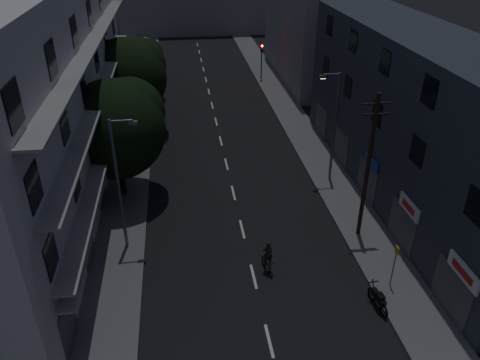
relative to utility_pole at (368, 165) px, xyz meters
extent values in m
plane|color=black|center=(-7.01, 15.58, -4.87)|extent=(160.00, 160.00, 0.00)
cube|color=#565659|center=(-14.51, 15.58, -4.79)|extent=(3.00, 90.00, 0.15)
cube|color=#565659|center=(0.49, 15.58, -4.79)|extent=(3.00, 90.00, 0.15)
cube|color=beige|center=(-7.01, -7.42, -4.86)|extent=(0.15, 2.00, 0.01)
cube|color=beige|center=(-7.01, -2.92, -4.86)|extent=(0.15, 2.00, 0.01)
cube|color=beige|center=(-7.01, 1.58, -4.86)|extent=(0.15, 2.00, 0.01)
cube|color=beige|center=(-7.01, 6.08, -4.86)|extent=(0.15, 2.00, 0.01)
cube|color=beige|center=(-7.01, 10.58, -4.86)|extent=(0.15, 2.00, 0.01)
cube|color=beige|center=(-7.01, 15.08, -4.86)|extent=(0.15, 2.00, 0.01)
cube|color=beige|center=(-7.01, 19.58, -4.86)|extent=(0.15, 2.00, 0.01)
cube|color=beige|center=(-7.01, 24.08, -4.86)|extent=(0.15, 2.00, 0.01)
cube|color=beige|center=(-7.01, 28.58, -4.86)|extent=(0.15, 2.00, 0.01)
cube|color=beige|center=(-7.01, 33.08, -4.86)|extent=(0.15, 2.00, 0.01)
cube|color=beige|center=(-7.01, 37.58, -4.86)|extent=(0.15, 2.00, 0.01)
cube|color=beige|center=(-7.01, 42.08, -4.86)|extent=(0.15, 2.00, 0.01)
cube|color=beige|center=(-7.01, 46.58, -4.86)|extent=(0.15, 2.00, 0.01)
cube|color=beige|center=(-7.01, 51.08, -4.86)|extent=(0.15, 2.00, 0.01)
cube|color=#B1B1AC|center=(-19.01, 8.58, 2.13)|extent=(6.00, 36.00, 14.00)
cube|color=black|center=(-15.99, -6.42, -2.87)|extent=(0.06, 1.60, 1.60)
cube|color=black|center=(-15.99, -0.42, -2.87)|extent=(0.06, 1.60, 1.60)
cube|color=black|center=(-15.99, 5.58, -2.87)|extent=(0.06, 1.60, 1.60)
cube|color=black|center=(-15.99, 11.58, -2.87)|extent=(0.06, 1.60, 1.60)
cube|color=black|center=(-15.99, 17.58, -2.87)|extent=(0.06, 1.60, 1.60)
cube|color=black|center=(-15.99, 23.58, -2.87)|extent=(0.06, 1.60, 1.60)
cube|color=black|center=(-15.99, -6.42, 0.33)|extent=(0.06, 1.60, 1.60)
cube|color=black|center=(-15.99, -0.42, 0.33)|extent=(0.06, 1.60, 1.60)
cube|color=black|center=(-15.99, 5.58, 0.33)|extent=(0.06, 1.60, 1.60)
cube|color=black|center=(-15.99, 11.58, 0.33)|extent=(0.06, 1.60, 1.60)
cube|color=black|center=(-15.99, 17.58, 0.33)|extent=(0.06, 1.60, 1.60)
cube|color=black|center=(-15.99, 23.58, 0.33)|extent=(0.06, 1.60, 1.60)
cube|color=black|center=(-15.99, -6.42, 3.53)|extent=(0.06, 1.60, 1.60)
cube|color=black|center=(-15.99, -0.42, 3.53)|extent=(0.06, 1.60, 1.60)
cube|color=black|center=(-15.99, 5.58, 3.53)|extent=(0.06, 1.60, 1.60)
cube|color=black|center=(-15.99, 11.58, 3.53)|extent=(0.06, 1.60, 1.60)
cube|color=black|center=(-15.99, 17.58, 3.53)|extent=(0.06, 1.60, 1.60)
cube|color=black|center=(-15.99, 23.58, 3.53)|extent=(0.06, 1.60, 1.60)
cube|color=black|center=(-15.99, -6.42, 6.73)|extent=(0.06, 1.60, 1.60)
cube|color=black|center=(-15.99, -0.42, 6.73)|extent=(0.06, 1.60, 1.60)
cube|color=black|center=(-15.99, 5.58, 6.73)|extent=(0.06, 1.60, 1.60)
cube|color=black|center=(-15.99, 11.58, 6.73)|extent=(0.06, 1.60, 1.60)
cube|color=gray|center=(-15.51, 8.58, -0.87)|extent=(1.00, 32.40, 0.12)
cube|color=gray|center=(-15.51, 8.58, 2.33)|extent=(1.00, 32.40, 0.12)
cube|color=gray|center=(-15.51, 8.58, 5.53)|extent=(1.00, 32.40, 0.12)
cube|color=gray|center=(-15.61, 8.58, -1.77)|extent=(0.80, 32.40, 0.12)
cube|color=#424247|center=(-15.98, -6.42, -3.47)|extent=(0.06, 2.40, 2.40)
cube|color=#424247|center=(-15.98, -0.42, -3.47)|extent=(0.06, 2.40, 2.40)
cube|color=#424247|center=(-15.98, 5.58, -3.47)|extent=(0.06, 2.40, 2.40)
cube|color=#424247|center=(-15.98, 11.58, -3.47)|extent=(0.06, 2.40, 2.40)
cube|color=#424247|center=(-15.98, 17.58, -3.47)|extent=(0.06, 2.40, 2.40)
cube|color=#424247|center=(-15.98, 23.58, -3.47)|extent=(0.06, 2.40, 2.40)
cube|color=#282E37|center=(4.99, 4.58, 0.63)|extent=(6.00, 28.00, 11.00)
cube|color=black|center=(1.97, -6.92, 1.43)|extent=(0.06, 1.40, 1.50)
cube|color=black|center=(1.97, -1.42, 1.43)|extent=(0.06, 1.40, 1.50)
cube|color=black|center=(1.97, 4.08, 1.43)|extent=(0.06, 1.40, 1.50)
cube|color=black|center=(1.97, 9.58, 1.43)|extent=(0.06, 1.40, 1.50)
cube|color=black|center=(1.97, 15.08, 1.43)|extent=(0.06, 1.40, 1.50)
cube|color=black|center=(1.97, -1.42, 4.73)|extent=(0.06, 1.40, 1.50)
cube|color=black|center=(1.97, 4.08, 4.73)|extent=(0.06, 1.40, 1.50)
cube|color=black|center=(1.97, 9.58, 4.73)|extent=(0.06, 1.40, 1.50)
cube|color=black|center=(1.97, 15.08, 4.73)|extent=(0.06, 1.40, 1.50)
cube|color=#424247|center=(1.96, -6.92, -3.47)|extent=(0.06, 3.00, 2.60)
cube|color=#424247|center=(1.96, -1.42, -3.47)|extent=(0.06, 3.00, 2.60)
cube|color=#424247|center=(1.96, 4.08, -3.47)|extent=(0.06, 3.00, 2.60)
cube|color=#424247|center=(1.96, 9.58, -3.47)|extent=(0.06, 3.00, 2.60)
cube|color=#424247|center=(1.96, 15.08, -3.47)|extent=(0.06, 3.00, 2.60)
cube|color=silver|center=(1.89, -7.42, -1.77)|extent=(0.12, 2.40, 0.80)
cube|color=#B21414|center=(1.81, -7.42, -1.77)|extent=(0.02, 1.60, 0.36)
cube|color=silver|center=(1.89, -1.92, -1.77)|extent=(0.12, 2.20, 0.80)
cube|color=#B21414|center=(1.81, -1.92, -1.77)|extent=(0.02, 1.40, 0.36)
cube|color=navy|center=(1.89, 3.58, -1.77)|extent=(0.12, 2.00, 0.70)
cube|color=slate|center=(-19.01, 38.58, 3.13)|extent=(6.00, 20.00, 16.00)
cube|color=slate|center=(4.99, 32.58, 1.63)|extent=(6.00, 20.00, 13.00)
cube|color=slate|center=(-7.01, 60.58, 0.13)|extent=(24.00, 8.00, 10.00)
cylinder|color=black|center=(-14.71, 6.82, -2.50)|extent=(0.44, 0.44, 4.44)
sphere|color=black|center=(-14.71, 6.82, 0.16)|extent=(6.65, 6.65, 6.65)
sphere|color=black|center=(-13.71, 7.65, 1.00)|extent=(4.66, 4.66, 4.66)
sphere|color=black|center=(-15.54, 6.16, 0.66)|extent=(4.33, 4.33, 4.33)
cylinder|color=black|center=(-14.73, 17.76, -2.45)|extent=(0.44, 0.44, 4.53)
sphere|color=black|center=(-14.73, 17.76, 0.27)|extent=(6.82, 6.82, 6.82)
sphere|color=black|center=(-13.71, 18.61, 1.12)|extent=(4.78, 4.78, 4.78)
sphere|color=black|center=(-15.59, 17.07, 0.78)|extent=(4.43, 4.43, 4.43)
cylinder|color=black|center=(-14.30, 26.79, -2.98)|extent=(0.44, 0.44, 3.48)
sphere|color=black|center=(-14.30, 26.79, -0.89)|extent=(5.20, 5.20, 5.20)
sphere|color=black|center=(-13.52, 27.44, -0.24)|extent=(3.64, 3.64, 3.64)
sphere|color=black|center=(-14.95, 26.27, -0.50)|extent=(3.38, 3.38, 3.38)
cylinder|color=black|center=(-0.41, 31.94, -3.12)|extent=(0.12, 0.12, 3.20)
cube|color=black|center=(-0.41, 31.94, -1.07)|extent=(0.28, 0.22, 0.90)
sphere|color=#FF0C05|center=(-0.41, 31.79, -0.74)|extent=(0.22, 0.22, 0.22)
sphere|color=#3F330C|center=(-0.41, 31.79, -1.04)|extent=(0.22, 0.22, 0.22)
sphere|color=black|center=(-0.41, 31.79, -1.34)|extent=(0.22, 0.22, 0.22)
cylinder|color=black|center=(-13.60, 31.94, -3.12)|extent=(0.12, 0.12, 3.20)
cube|color=black|center=(-13.60, 31.94, -1.07)|extent=(0.28, 0.22, 0.90)
sphere|color=black|center=(-13.60, 31.79, -0.74)|extent=(0.22, 0.22, 0.22)
sphere|color=#3F330C|center=(-13.60, 31.79, -1.04)|extent=(0.22, 0.22, 0.22)
sphere|color=#0CFF26|center=(-13.60, 31.79, -1.34)|extent=(0.22, 0.22, 0.22)
cylinder|color=slate|center=(-14.05, 0.68, -0.72)|extent=(0.18, 0.18, 8.00)
cylinder|color=slate|center=(-13.45, 0.68, 3.18)|extent=(1.20, 0.10, 0.10)
cube|color=slate|center=(-12.85, 0.68, 3.03)|extent=(0.45, 0.25, 0.18)
cube|color=#4C4C4C|center=(-12.85, 0.68, 2.93)|extent=(0.35, 0.18, 0.04)
cylinder|color=slate|center=(0.38, 7.12, -0.72)|extent=(0.18, 0.18, 8.00)
cylinder|color=slate|center=(-0.22, 7.12, 3.18)|extent=(1.20, 0.10, 0.10)
cube|color=slate|center=(-0.82, 7.12, 3.03)|extent=(0.45, 0.25, 0.18)
cube|color=#FFD88C|center=(-0.82, 7.12, 2.93)|extent=(0.35, 0.18, 0.04)
cylinder|color=#525559|center=(-14.01, 19.72, -0.72)|extent=(0.18, 0.18, 8.00)
cylinder|color=#525559|center=(-13.41, 19.72, 3.18)|extent=(1.20, 0.10, 0.10)
cube|color=#525559|center=(-12.81, 19.72, 3.03)|extent=(0.45, 0.25, 0.18)
cube|color=#4C4C4C|center=(-12.81, 19.72, 2.93)|extent=(0.35, 0.18, 0.04)
cylinder|color=black|center=(0.00, 0.00, -0.22)|extent=(0.24, 0.24, 9.00)
cube|color=black|center=(0.00, 0.00, 3.68)|extent=(1.80, 0.10, 0.10)
cube|color=black|center=(0.00, 0.00, 3.08)|extent=(1.50, 0.10, 0.10)
cylinder|color=#595B60|center=(0.02, -4.72, -3.47)|extent=(0.06, 0.06, 2.50)
cube|color=yellow|center=(0.02, -4.72, -2.42)|extent=(0.05, 0.35, 0.45)
torus|color=black|center=(-1.16, -6.66, -4.56)|extent=(0.19, 0.74, 0.73)
torus|color=black|center=(-1.29, -5.43, -4.56)|extent=(0.19, 0.74, 0.73)
cube|color=black|center=(-1.22, -6.04, -4.23)|extent=(0.37, 1.15, 0.36)
cube|color=black|center=(-1.21, -6.20, -3.96)|extent=(0.35, 0.49, 0.10)
cylinder|color=black|center=(-1.28, -5.48, -4.10)|extent=(0.11, 0.45, 0.87)
cube|color=black|center=(-1.29, -5.38, -3.79)|extent=(0.57, 0.10, 0.04)
imported|color=black|center=(-6.19, -2.53, -4.45)|extent=(0.85, 1.66, 0.83)
imported|color=black|center=(-6.19, -2.53, -3.66)|extent=(0.64, 0.49, 1.59)
camera|label=1|loc=(-10.42, -22.34, 12.28)|focal=35.00mm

